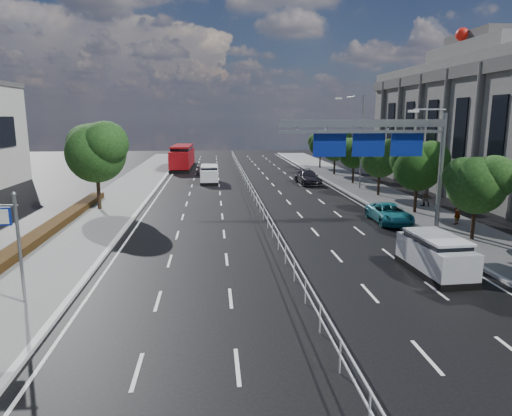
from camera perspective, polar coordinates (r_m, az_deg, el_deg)
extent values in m
plane|color=black|center=(18.51, 5.65, -10.85)|extent=(160.00, 160.00, 0.00)
cube|color=silver|center=(19.02, -22.58, -10.85)|extent=(0.25, 140.00, 0.15)
cube|color=silver|center=(39.90, -0.46, 2.73)|extent=(0.05, 85.00, 0.05)
cube|color=silver|center=(39.97, -0.46, 2.10)|extent=(0.05, 85.00, 0.05)
cube|color=black|center=(24.85, -28.81, -5.53)|extent=(1.00, 36.00, 0.44)
cylinder|color=gray|center=(18.89, -27.41, -4.92)|extent=(0.12, 0.12, 4.20)
sphere|color=gray|center=(18.46, -28.01, 1.52)|extent=(0.18, 0.18, 0.18)
cylinder|color=gray|center=(30.42, 22.08, 4.15)|extent=(0.28, 0.28, 7.20)
cube|color=gray|center=(28.27, 13.35, 10.29)|extent=(10.20, 0.25, 0.45)
cube|color=gray|center=(28.29, 13.31, 9.27)|extent=(10.20, 0.18, 0.18)
cylinder|color=gray|center=(29.79, 20.88, 11.44)|extent=(2.00, 0.10, 0.10)
cube|color=silver|center=(29.36, 19.08, 11.37)|extent=(0.60, 0.25, 0.15)
cube|color=navy|center=(29.49, 18.33, 7.52)|extent=(2.00, 0.08, 1.40)
cube|color=white|center=(29.54, 18.29, 7.53)|extent=(1.80, 0.02, 1.20)
cube|color=navy|center=(28.62, 13.89, 7.66)|extent=(2.00, 0.08, 1.40)
cube|color=white|center=(28.67, 13.85, 7.67)|extent=(1.80, 0.02, 1.20)
cube|color=navy|center=(27.93, 9.19, 7.76)|extent=(2.00, 0.08, 1.40)
cube|color=white|center=(27.97, 9.16, 7.77)|extent=(1.80, 0.02, 1.20)
cylinder|color=gray|center=(45.16, 13.05, 7.91)|extent=(0.16, 0.16, 9.00)
cylinder|color=gray|center=(44.77, 11.80, 13.45)|extent=(0.10, 2.40, 0.10)
cube|color=silver|center=(44.43, 10.28, 13.33)|extent=(0.60, 0.25, 0.15)
cube|color=#4C4947|center=(43.94, 22.98, 15.21)|extent=(0.40, 36.00, 1.00)
sphere|color=#B2140C|center=(44.74, 24.38, 19.16)|extent=(1.10, 1.10, 1.10)
cylinder|color=black|center=(36.24, -19.10, 2.43)|extent=(0.28, 0.28, 3.50)
sphere|color=black|center=(35.96, -19.37, 6.51)|extent=(4.40, 4.40, 4.40)
sphere|color=black|center=(35.07, -18.29, 7.62)|extent=(3.30, 3.30, 3.30)
sphere|color=black|center=(36.75, -20.35, 7.41)|extent=(3.08, 3.08, 3.08)
cylinder|color=black|center=(28.49, 25.55, -1.27)|extent=(0.21, 0.21, 2.60)
sphere|color=black|center=(28.17, 25.88, 2.55)|extent=(3.20, 3.20, 3.20)
sphere|color=black|center=(28.04, 27.59, 3.44)|extent=(2.40, 2.40, 2.40)
sphere|color=black|center=(28.24, 24.48, 3.54)|extent=(2.24, 2.24, 2.24)
cylinder|color=black|center=(34.98, 19.34, 1.53)|extent=(0.22, 0.22, 2.80)
sphere|color=#12340E|center=(34.71, 19.56, 4.90)|extent=(3.50, 3.50, 3.50)
sphere|color=#12340E|center=(34.49, 21.05, 5.70)|extent=(2.62, 2.62, 2.62)
sphere|color=#12340E|center=(34.90, 18.33, 5.75)|extent=(2.45, 2.45, 2.45)
cylinder|color=black|center=(41.84, 15.09, 3.23)|extent=(0.22, 0.22, 2.70)
sphere|color=black|center=(41.61, 15.23, 5.95)|extent=(3.30, 3.30, 3.30)
sphere|color=black|center=(41.35, 16.37, 6.61)|extent=(2.48, 2.48, 2.47)
sphere|color=black|center=(41.85, 14.28, 6.62)|extent=(2.31, 2.31, 2.31)
cylinder|color=black|center=(48.88, 12.05, 4.46)|extent=(0.21, 0.21, 2.65)
sphere|color=#12340E|center=(48.69, 12.14, 6.75)|extent=(3.20, 3.20, 3.20)
sphere|color=#12340E|center=(48.39, 13.07, 7.31)|extent=(2.40, 2.40, 2.40)
sphere|color=#12340E|center=(48.95, 11.37, 7.30)|extent=(2.24, 2.24, 2.24)
cylinder|color=black|center=(56.02, 9.78, 5.50)|extent=(0.23, 0.23, 2.85)
sphere|color=black|center=(55.85, 9.85, 7.65)|extent=(3.60, 3.60, 3.60)
sphere|color=black|center=(55.50, 10.74, 8.18)|extent=(2.70, 2.70, 2.70)
sphere|color=black|center=(56.19, 9.09, 8.16)|extent=(2.52, 2.52, 2.52)
cylinder|color=black|center=(63.27, 8.01, 6.09)|extent=(0.21, 0.21, 2.60)
sphere|color=#12340E|center=(63.13, 8.06, 7.83)|extent=(3.10, 3.10, 3.10)
sphere|color=#12340E|center=(62.80, 8.72, 8.27)|extent=(2.32, 2.33, 2.32)
sphere|color=#12340E|center=(63.44, 7.49, 8.24)|extent=(2.17, 2.17, 2.17)
cube|color=black|center=(49.17, -5.82, 3.31)|extent=(1.90, 4.36, 0.31)
cube|color=white|center=(49.07, -5.84, 4.18)|extent=(1.86, 4.28, 1.29)
cube|color=black|center=(49.00, -5.85, 4.93)|extent=(1.71, 3.08, 0.57)
cube|color=white|center=(48.97, -5.86, 5.26)|extent=(1.78, 3.34, 0.11)
cylinder|color=black|center=(47.77, -6.77, 3.26)|extent=(0.27, 0.64, 0.64)
cylinder|color=black|center=(47.75, -4.91, 3.29)|extent=(0.27, 0.64, 0.64)
cylinder|color=black|center=(50.56, -6.69, 3.70)|extent=(0.27, 0.64, 0.64)
cylinder|color=black|center=(50.54, -4.93, 3.74)|extent=(0.27, 0.64, 0.64)
cube|color=black|center=(62.82, -9.15, 4.97)|extent=(2.89, 10.83, 0.32)
cube|color=maroon|center=(62.69, -9.18, 6.23)|extent=(2.84, 10.62, 2.19)
cube|color=black|center=(62.60, -9.22, 7.23)|extent=(2.54, 7.66, 0.96)
cube|color=maroon|center=(62.57, -9.23, 7.67)|extent=(2.66, 8.30, 0.19)
cylinder|color=black|center=(59.48, -10.48, 4.74)|extent=(0.30, 0.67, 0.66)
cylinder|color=black|center=(59.26, -8.45, 4.79)|extent=(0.30, 0.67, 0.66)
cylinder|color=black|center=(66.35, -9.78, 5.43)|extent=(0.30, 0.67, 0.66)
cylinder|color=black|center=(66.16, -7.95, 5.47)|extent=(0.30, 0.67, 0.66)
imported|color=silver|center=(56.62, -6.23, 4.96)|extent=(1.97, 4.44, 1.49)
imported|color=black|center=(69.27, -8.63, 6.10)|extent=(2.05, 4.94, 1.59)
cube|color=black|center=(22.32, 21.39, -7.28)|extent=(2.02, 4.38, 0.29)
cube|color=silver|center=(22.11, 21.52, -5.53)|extent=(1.98, 4.29, 1.22)
cube|color=black|center=(21.95, 21.63, -4.01)|extent=(1.78, 3.11, 0.54)
cube|color=silver|center=(21.88, 21.69, -3.34)|extent=(1.86, 3.36, 0.11)
cylinder|color=black|center=(20.77, 21.47, -8.22)|extent=(0.28, 0.62, 0.60)
cylinder|color=black|center=(21.53, 24.99, -7.81)|extent=(0.28, 0.62, 0.60)
cylinder|color=black|center=(23.09, 18.10, -6.03)|extent=(0.28, 0.62, 0.60)
cylinder|color=black|center=(23.78, 21.37, -5.75)|extent=(0.28, 0.62, 0.60)
imported|color=#1A6C79|center=(31.73, 16.34, -0.65)|extent=(2.17, 4.58, 1.26)
imported|color=black|center=(48.25, 6.50, 3.82)|extent=(2.31, 5.04, 1.43)
imported|color=gray|center=(32.09, 23.84, -0.45)|extent=(0.70, 0.68, 1.63)
imported|color=gray|center=(37.81, 20.32, 1.61)|extent=(0.90, 0.71, 1.80)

